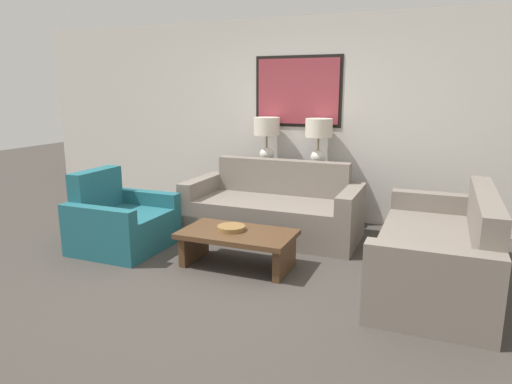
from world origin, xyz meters
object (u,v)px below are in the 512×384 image
object	(u,v)px
table_lamp_left	(267,133)
decorative_bowl	(231,228)
console_table	(291,193)
armchair_near_back_wall	(121,223)
couch_by_back_wall	(273,211)
table_lamp_right	(319,135)
couch_by_side	(439,253)
coffee_table	(237,241)

from	to	relation	value
table_lamp_left	decorative_bowl	size ratio (longest dim) A/B	2.21
console_table	armchair_near_back_wall	size ratio (longest dim) A/B	1.26
couch_by_back_wall	armchair_near_back_wall	xyz separation A→B (m)	(-1.41, -1.07, -0.01)
table_lamp_right	couch_by_side	xyz separation A→B (m)	(1.51, -1.49, -0.87)
table_lamp_right	decorative_bowl	xyz separation A→B (m)	(-0.41, -1.76, -0.78)
table_lamp_left	couch_by_back_wall	distance (m)	1.16
table_lamp_right	armchair_near_back_wall	bearing A→B (deg)	-134.98
table_lamp_right	coffee_table	distance (m)	2.02
couch_by_back_wall	coffee_table	bearing A→B (deg)	-88.89
decorative_bowl	couch_by_side	bearing A→B (deg)	8.02
table_lamp_left	table_lamp_right	world-z (taller)	same
table_lamp_left	couch_by_side	bearing A→B (deg)	-33.84
coffee_table	table_lamp_left	bearing A→B (deg)	101.87
couch_by_side	coffee_table	bearing A→B (deg)	-171.03
couch_by_back_wall	table_lamp_right	bearing A→B (deg)	62.93
table_lamp_left	table_lamp_right	xyz separation A→B (m)	(0.71, 0.00, 0.00)
table_lamp_right	couch_by_back_wall	size ratio (longest dim) A/B	0.30
couch_by_side	console_table	bearing A→B (deg)	141.44
console_table	table_lamp_left	size ratio (longest dim) A/B	1.96
table_lamp_right	couch_by_back_wall	distance (m)	1.16
table_lamp_left	coffee_table	world-z (taller)	table_lamp_left
console_table	couch_by_back_wall	size ratio (longest dim) A/B	0.59
couch_by_side	armchair_near_back_wall	bearing A→B (deg)	-175.24
couch_by_back_wall	decorative_bowl	size ratio (longest dim) A/B	7.34
coffee_table	armchair_near_back_wall	world-z (taller)	armchair_near_back_wall
decorative_bowl	console_table	bearing A→B (deg)	88.20
console_table	decorative_bowl	world-z (taller)	console_table
console_table	table_lamp_right	bearing A→B (deg)	0.00
console_table	couch_by_back_wall	distance (m)	0.70
console_table	table_lamp_right	xyz separation A→B (m)	(0.35, 0.00, 0.79)
decorative_bowl	armchair_near_back_wall	size ratio (longest dim) A/B	0.29
table_lamp_right	coffee_table	world-z (taller)	table_lamp_right
console_table	couch_by_back_wall	xyz separation A→B (m)	(0.00, -0.69, -0.08)
couch_by_side	armchair_near_back_wall	size ratio (longest dim) A/B	2.14
coffee_table	decorative_bowl	size ratio (longest dim) A/B	4.00
couch_by_back_wall	table_lamp_left	bearing A→B (deg)	117.07
console_table	decorative_bowl	distance (m)	1.76
table_lamp_right	decorative_bowl	distance (m)	1.97
coffee_table	armchair_near_back_wall	size ratio (longest dim) A/B	1.17
table_lamp_right	table_lamp_left	bearing A→B (deg)	180.00
table_lamp_left	couch_by_side	distance (m)	2.81
console_table	table_lamp_left	bearing A→B (deg)	180.00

